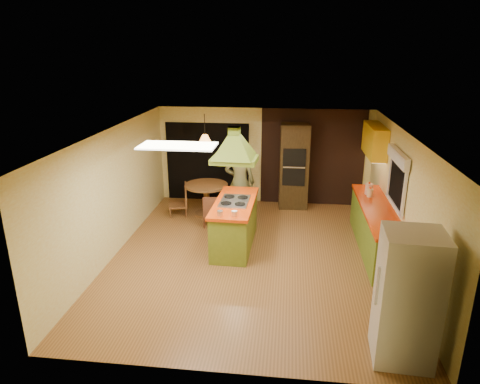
# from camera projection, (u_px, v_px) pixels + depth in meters

# --- Properties ---
(ground) EXTENTS (6.50, 6.50, 0.00)m
(ground) POSITION_uv_depth(u_px,v_px,m) (253.00, 256.00, 8.52)
(ground) COLOR #9B6532
(ground) RESTS_ON ground
(room_walls) EXTENTS (5.50, 6.50, 6.50)m
(room_walls) POSITION_uv_depth(u_px,v_px,m) (253.00, 197.00, 8.12)
(room_walls) COLOR #F4EEAF
(room_walls) RESTS_ON ground
(ceiling_plane) EXTENTS (6.50, 6.50, 0.00)m
(ceiling_plane) POSITION_uv_depth(u_px,v_px,m) (254.00, 132.00, 7.72)
(ceiling_plane) COLOR silver
(ceiling_plane) RESTS_ON room_walls
(brick_panel) EXTENTS (2.64, 0.03, 2.50)m
(brick_panel) POSITION_uv_depth(u_px,v_px,m) (312.00, 158.00, 11.02)
(brick_panel) COLOR #381E14
(brick_panel) RESTS_ON ground
(nook_opening) EXTENTS (2.20, 0.03, 2.10)m
(nook_opening) POSITION_uv_depth(u_px,v_px,m) (208.00, 162.00, 11.39)
(nook_opening) COLOR black
(nook_opening) RESTS_ON ground
(right_counter) EXTENTS (0.62, 3.05, 0.92)m
(right_counter) POSITION_uv_depth(u_px,v_px,m) (376.00, 229.00, 8.67)
(right_counter) COLOR olive
(right_counter) RESTS_ON ground
(upper_cabinets) EXTENTS (0.34, 1.40, 0.70)m
(upper_cabinets) POSITION_uv_depth(u_px,v_px,m) (375.00, 140.00, 9.68)
(upper_cabinets) COLOR yellow
(upper_cabinets) RESTS_ON room_walls
(window_right) EXTENTS (0.12, 1.35, 1.06)m
(window_right) POSITION_uv_depth(u_px,v_px,m) (398.00, 170.00, 8.03)
(window_right) COLOR black
(window_right) RESTS_ON room_walls
(fluor_panel) EXTENTS (1.20, 0.60, 0.03)m
(fluor_panel) POSITION_uv_depth(u_px,v_px,m) (178.00, 146.00, 6.72)
(fluor_panel) COLOR white
(fluor_panel) RESTS_ON ceiling_plane
(kitchen_island) EXTENTS (0.84, 1.98, 0.99)m
(kitchen_island) POSITION_uv_depth(u_px,v_px,m) (235.00, 223.00, 8.86)
(kitchen_island) COLOR olive
(kitchen_island) RESTS_ON ground
(range_hood) EXTENTS (0.93, 0.69, 0.78)m
(range_hood) POSITION_uv_depth(u_px,v_px,m) (234.00, 140.00, 8.29)
(range_hood) COLOR olive
(range_hood) RESTS_ON ceiling_plane
(man) EXTENTS (0.71, 0.47, 1.93)m
(man) POSITION_uv_depth(u_px,v_px,m) (240.00, 182.00, 9.96)
(man) COLOR #4E4D29
(man) RESTS_ON ground
(refrigerator) EXTENTS (0.79, 0.75, 1.82)m
(refrigerator) POSITION_uv_depth(u_px,v_px,m) (407.00, 298.00, 5.48)
(refrigerator) COLOR silver
(refrigerator) RESTS_ON ground
(wall_oven) EXTENTS (0.75, 0.63, 2.17)m
(wall_oven) POSITION_uv_depth(u_px,v_px,m) (294.00, 166.00, 10.86)
(wall_oven) COLOR #3F2D14
(wall_oven) RESTS_ON ground
(dining_table) EXTENTS (1.06, 1.06, 0.79)m
(dining_table) POSITION_uv_depth(u_px,v_px,m) (206.00, 193.00, 10.48)
(dining_table) COLOR brown
(dining_table) RESTS_ON ground
(chair_left) EXTENTS (0.53, 0.53, 0.80)m
(chair_left) POSITION_uv_depth(u_px,v_px,m) (178.00, 199.00, 10.51)
(chair_left) COLOR brown
(chair_left) RESTS_ON ground
(chair_near) EXTENTS (0.46, 0.46, 0.75)m
(chair_near) POSITION_uv_depth(u_px,v_px,m) (212.00, 210.00, 9.90)
(chair_near) COLOR brown
(chair_near) RESTS_ON ground
(pendant_lamp) EXTENTS (0.44, 0.44, 0.22)m
(pendant_lamp) POSITION_uv_depth(u_px,v_px,m) (205.00, 139.00, 10.05)
(pendant_lamp) COLOR #FF9E3F
(pendant_lamp) RESTS_ON ceiling_plane
(canister_large) EXTENTS (0.17, 0.17, 0.24)m
(canister_large) POSITION_uv_depth(u_px,v_px,m) (369.00, 189.00, 9.27)
(canister_large) COLOR #F3DCC3
(canister_large) RESTS_ON right_counter
(canister_medium) EXTENTS (0.13, 0.13, 0.18)m
(canister_medium) POSITION_uv_depth(u_px,v_px,m) (370.00, 193.00, 9.12)
(canister_medium) COLOR beige
(canister_medium) RESTS_ON right_counter
(canister_small) EXTENTS (0.11, 0.11, 0.14)m
(canister_small) POSITION_uv_depth(u_px,v_px,m) (369.00, 192.00, 9.20)
(canister_small) COLOR beige
(canister_small) RESTS_ON right_counter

